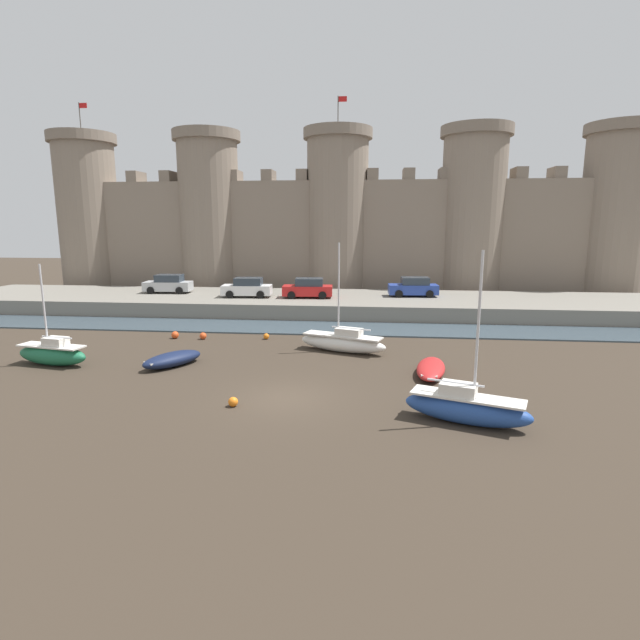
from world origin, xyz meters
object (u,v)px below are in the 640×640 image
Objects in this scene: rowboat_midflat_right at (172,359)px; car_quay_west at (308,288)px; sailboat_foreground_right at (52,353)px; mooring_buoy_off_centre at (203,336)px; car_quay_east at (247,288)px; car_quay_centre_west at (168,284)px; mooring_buoy_near_channel at (266,336)px; car_quay_centre_east at (414,287)px; sailboat_near_channel_right at (343,342)px; mooring_buoy_near_shore at (233,402)px; mooring_buoy_mid_mud at (175,335)px; sailboat_near_channel_left at (466,407)px; rowboat_midflat_left at (431,368)px.

car_quay_west is at bearing 73.06° from rowboat_midflat_right.
sailboat_foreground_right reaches higher than mooring_buoy_off_centre.
sailboat_foreground_right is at bearing -110.44° from car_quay_east.
rowboat_midflat_right is 0.85× the size of car_quay_centre_west.
mooring_buoy_near_channel is (3.60, 6.59, -0.20)m from rowboat_midflat_right.
mooring_buoy_near_channel is at bearing -98.27° from car_quay_west.
sailboat_foreground_right is at bearing -137.25° from car_quay_centre_east.
mooring_buoy_near_channel is (9.96, 7.01, -0.45)m from sailboat_foreground_right.
mooring_buoy_near_channel is 0.09× the size of car_quay_centre_east.
mooring_buoy_near_channel is at bearing 61.36° from rowboat_midflat_right.
sailboat_near_channel_right is 1.50× the size of car_quay_west.
car_quay_east is (-4.83, 21.81, 1.83)m from mooring_buoy_near_shore.
mooring_buoy_mid_mud is 13.28m from car_quay_centre_west.
mooring_buoy_off_centre is at bearing -173.74° from mooring_buoy_near_channel.
mooring_buoy_near_shore is 0.10× the size of car_quay_east.
rowboat_midflat_right is at bearing -127.17° from car_quay_centre_east.
car_quay_east and car_quay_centre_west have the same top height.
mooring_buoy_mid_mud is 0.11× the size of car_quay_west.
sailboat_near_channel_right is 5.78m from mooring_buoy_near_channel.
sailboat_foreground_right is at bearing -123.88° from car_quay_west.
sailboat_near_channel_right is 15.30m from car_quay_centre_east.
car_quay_east is at bearing -172.59° from car_quay_centre_east.
mooring_buoy_mid_mud is (-1.88, 0.03, 0.02)m from mooring_buoy_off_centre.
sailboat_near_channel_left is 1.60× the size of rowboat_midflat_left.
sailboat_near_channel_right is at bearing 138.69° from rowboat_midflat_left.
rowboat_midflat_right reaches higher than mooring_buoy_mid_mud.
mooring_buoy_near_shore is 13.55m from mooring_buoy_mid_mud.
sailboat_near_channel_right is at bearing -41.10° from car_quay_centre_west.
rowboat_midflat_left is at bearing -21.95° from mooring_buoy_mid_mud.
car_quay_centre_west reaches higher than rowboat_midflat_left.
car_quay_centre_east is (16.17, 12.08, 1.79)m from mooring_buoy_mid_mud.
car_quay_centre_west is at bearing 94.04° from sailboat_foreground_right.
car_quay_west reaches higher than mooring_buoy_mid_mud.
car_quay_west reaches higher than rowboat_midflat_left.
car_quay_west is at bearing 111.28° from sailboat_near_channel_left.
sailboat_near_channel_left is 17.22× the size of mooring_buoy_near_channel.
car_quay_west is 8.94m from car_quay_centre_east.
car_quay_west is (1.45, 9.99, 1.84)m from mooring_buoy_near_channel.
mooring_buoy_near_shore is 0.86× the size of mooring_buoy_mid_mud.
car_quay_centre_west reaches higher than mooring_buoy_near_channel.
rowboat_midflat_left is 18.70m from car_quay_west.
rowboat_midflat_left is 10.74× the size of mooring_buoy_near_channel.
car_quay_west is (-8.24, 16.71, 1.69)m from rowboat_midflat_left.
car_quay_west is at bearing 116.25° from rowboat_midflat_left.
mooring_buoy_near_channel is at bearing -131.28° from car_quay_centre_east.
sailboat_near_channel_left is 16.38m from mooring_buoy_near_channel.
rowboat_midflat_right is at bearing 3.81° from sailboat_foreground_right.
mooring_buoy_mid_mud is at bearing 142.82° from sailboat_near_channel_left.
rowboat_midflat_left is 0.96× the size of car_quay_west.
sailboat_near_channel_right is 1.18× the size of sailboat_foreground_right.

